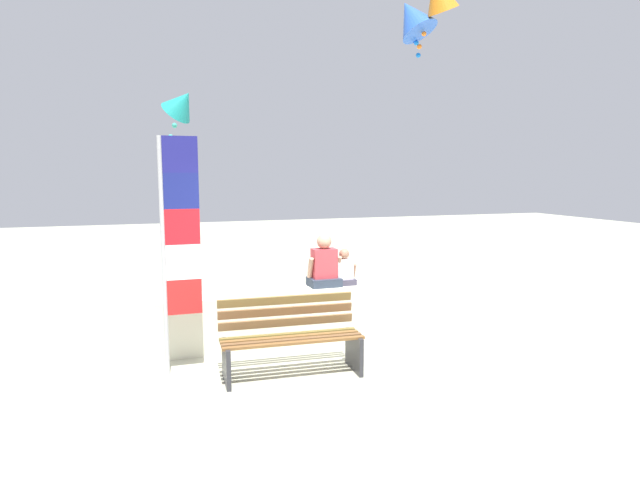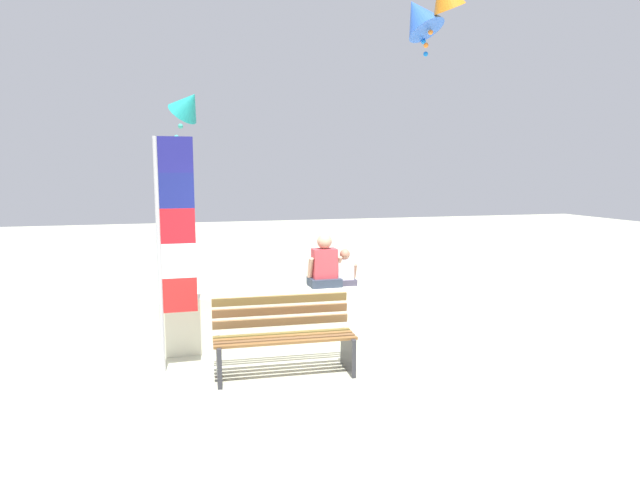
{
  "view_description": "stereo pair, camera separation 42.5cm",
  "coord_description": "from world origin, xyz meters",
  "px_view_note": "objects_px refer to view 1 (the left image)",
  "views": [
    {
      "loc": [
        -2.15,
        -6.02,
        2.34
      ],
      "look_at": [
        0.23,
        1.07,
        1.34
      ],
      "focal_mm": 30.31,
      "sensor_mm": 36.0,
      "label": 1
    },
    {
      "loc": [
        -1.75,
        -6.15,
        2.34
      ],
      "look_at": [
        0.23,
        1.07,
        1.34
      ],
      "focal_mm": 30.31,
      "sensor_mm": 36.0,
      "label": 2
    }
  ],
  "objects_px": {
    "person_adult": "(324,266)",
    "kite_blue": "(412,17)",
    "park_bench": "(291,339)",
    "flag_banner": "(176,238)",
    "person_child": "(344,271)",
    "kite_teal": "(182,103)"
  },
  "relations": [
    {
      "from": "person_adult",
      "to": "kite_teal",
      "type": "height_order",
      "value": "kite_teal"
    },
    {
      "from": "person_adult",
      "to": "flag_banner",
      "type": "height_order",
      "value": "flag_banner"
    },
    {
      "from": "person_child",
      "to": "flag_banner",
      "type": "bearing_deg",
      "value": -160.32
    },
    {
      "from": "flag_banner",
      "to": "kite_blue",
      "type": "height_order",
      "value": "kite_blue"
    },
    {
      "from": "park_bench",
      "to": "kite_blue",
      "type": "xyz_separation_m",
      "value": [
        2.72,
        2.32,
        4.42
      ]
    },
    {
      "from": "park_bench",
      "to": "kite_blue",
      "type": "relative_size",
      "value": 1.62
    },
    {
      "from": "park_bench",
      "to": "flag_banner",
      "type": "height_order",
      "value": "flag_banner"
    },
    {
      "from": "person_adult",
      "to": "person_child",
      "type": "xyz_separation_m",
      "value": [
        0.3,
        0.0,
        -0.09
      ]
    },
    {
      "from": "park_bench",
      "to": "flag_banner",
      "type": "distance_m",
      "value": 1.76
    },
    {
      "from": "flag_banner",
      "to": "kite_teal",
      "type": "distance_m",
      "value": 3.2
    },
    {
      "from": "person_child",
      "to": "flag_banner",
      "type": "xyz_separation_m",
      "value": [
        -2.38,
        -0.85,
        0.67
      ]
    },
    {
      "from": "park_bench",
      "to": "person_child",
      "type": "distance_m",
      "value": 1.8
    },
    {
      "from": "kite_blue",
      "to": "kite_teal",
      "type": "xyz_separation_m",
      "value": [
        -3.62,
        0.72,
        -1.42
      ]
    },
    {
      "from": "person_adult",
      "to": "kite_blue",
      "type": "xyz_separation_m",
      "value": [
        1.87,
        1.05,
        3.81
      ]
    },
    {
      "from": "person_adult",
      "to": "person_child",
      "type": "distance_m",
      "value": 0.32
    },
    {
      "from": "park_bench",
      "to": "person_child",
      "type": "xyz_separation_m",
      "value": [
        1.16,
        1.27,
        0.52
      ]
    },
    {
      "from": "park_bench",
      "to": "flag_banner",
      "type": "xyz_separation_m",
      "value": [
        -1.23,
        0.42,
        1.19
      ]
    },
    {
      "from": "person_child",
      "to": "kite_blue",
      "type": "xyz_separation_m",
      "value": [
        1.56,
        1.05,
        3.9
      ]
    },
    {
      "from": "person_adult",
      "to": "kite_blue",
      "type": "bearing_deg",
      "value": 29.31
    },
    {
      "from": "person_adult",
      "to": "flag_banner",
      "type": "xyz_separation_m",
      "value": [
        -2.08,
        -0.85,
        0.58
      ]
    },
    {
      "from": "flag_banner",
      "to": "person_adult",
      "type": "bearing_deg",
      "value": 22.29
    },
    {
      "from": "flag_banner",
      "to": "park_bench",
      "type": "bearing_deg",
      "value": -18.91
    }
  ]
}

